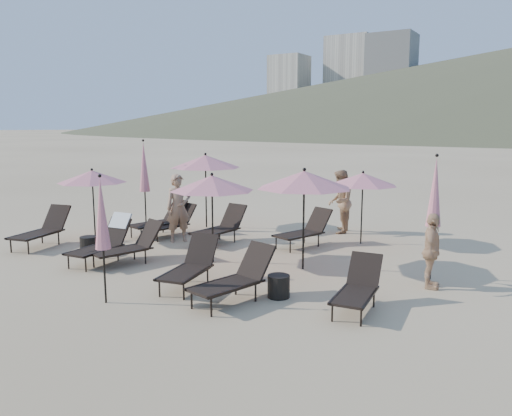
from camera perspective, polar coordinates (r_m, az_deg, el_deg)
The scene contains 25 objects.
ground at distance 10.29m, azimuth -7.40°, elevation -9.06°, with size 800.00×800.00×0.00m, color #D6BA8C.
hotel_skyline at distance 296.85m, azimuth 12.11°, elevation 13.18°, with size 109.00×82.00×55.00m.
lounger_0 at distance 14.73m, azimuth -23.22°, elevation -2.19°, with size 1.06×1.91×1.04m.
lounger_1 at distance 12.59m, azimuth -16.95°, elevation -3.53°, with size 0.79×1.80×1.09m.
lounger_2 at distance 12.21m, azimuth -14.24°, elevation -4.12°, with size 1.08×1.80×0.97m.
lounger_3 at distance 10.28m, azimuth -7.51°, elevation -6.48°, with size 0.95×1.76×0.96m.
lounger_4 at distance 9.34m, azimuth -2.40°, elevation -7.91°, with size 1.04×1.84×1.00m.
lounger_5 at distance 9.13m, azimuth 11.56°, elevation -8.84°, with size 0.75×1.61×0.89m.
lounger_6 at distance 15.17m, azimuth -10.89°, elevation -1.32°, with size 1.09×1.88×1.01m.
lounger_7 at distance 14.95m, azimuth -9.56°, elevation -1.60°, with size 0.87×1.69×0.93m.
lounger_8 at distance 13.97m, azimuth -4.05°, elevation -2.08°, with size 0.84×1.82×1.01m.
lounger_9 at distance 13.60m, azimuth 5.59°, elevation -2.48°, with size 1.16×1.83×0.99m.
umbrella_open_0 at distance 14.84m, azimuth -18.22°, elevation 3.42°, with size 1.92×1.92×2.07m.
umbrella_open_1 at distance 11.76m, azimuth -5.05°, elevation 2.83°, with size 2.01×2.01×2.16m.
umbrella_open_2 at distance 11.17m, azimuth 5.53°, elevation 3.23°, with size 2.16×2.16×2.33m.
umbrella_open_3 at distance 15.96m, azimuth -5.80°, elevation 5.31°, with size 2.24×2.24×2.41m.
umbrella_open_4 at distance 13.95m, azimuth 12.12°, elevation 3.23°, with size 1.89×1.89×2.04m.
umbrella_closed_0 at distance 9.40m, azimuth -17.24°, elevation -0.69°, with size 0.28×0.28×2.40m.
umbrella_closed_1 at distance 11.05m, azimuth 19.76°, elevation 1.65°, with size 0.31×0.31×2.68m.
umbrella_closed_2 at distance 15.93m, azimuth -12.68°, elevation 4.57°, with size 0.33×0.33×2.84m.
side_table_0 at distance 13.43m, azimuth -18.57°, elevation -4.08°, with size 0.43×0.43×0.46m, color black.
side_table_1 at distance 9.63m, azimuth 2.60°, elevation -8.93°, with size 0.43×0.43×0.44m, color black.
beachgoer_a at distance 14.19m, azimuth -8.85°, elevation -0.01°, with size 0.70×0.46×1.92m, color #9F7556.
beachgoer_b at distance 15.40m, azimuth 9.55°, elevation 0.72°, with size 0.94×0.73×1.93m, color #A77C56.
beachgoer_c at distance 10.61m, azimuth 19.41°, elevation -4.66°, with size 0.90×0.37×1.53m, color tan.
Camera 1 is at (6.18, -7.57, 3.23)m, focal length 35.00 mm.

